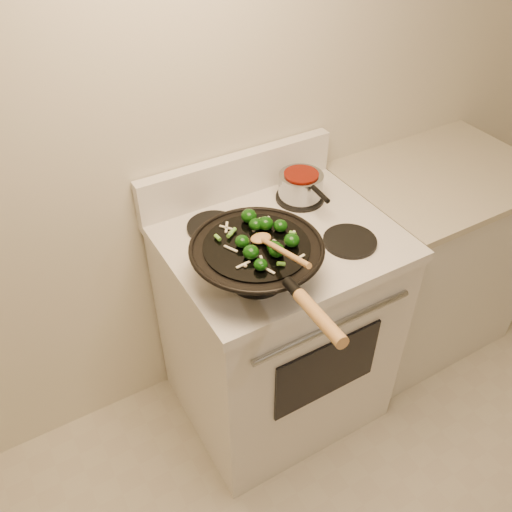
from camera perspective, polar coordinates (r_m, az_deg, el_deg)
stove at (r=2.15m, az=2.17°, el=-7.26°), size 0.78×0.67×1.08m
counter_unit at (r=2.58m, az=17.18°, el=-0.18°), size 0.80×0.62×0.91m
wok at (r=1.62m, az=0.14°, el=-0.46°), size 0.40×0.67×0.19m
stirfry at (r=1.59m, az=0.91°, el=1.98°), size 0.23×0.28×0.04m
wooden_spoon at (r=1.53m, az=1.85°, el=1.09°), size 0.07×0.29×0.11m
saucepan at (r=1.99m, az=4.75°, el=7.44°), size 0.16×0.26×0.10m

